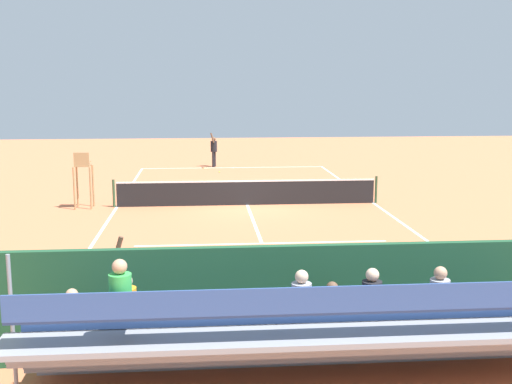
{
  "coord_description": "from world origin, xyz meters",
  "views": [
    {
      "loc": [
        1.77,
        24.56,
        4.76
      ],
      "look_at": [
        0.0,
        4.0,
        1.2
      ],
      "focal_mm": 45.27,
      "sensor_mm": 36.0,
      "label": 1
    }
  ],
  "objects": [
    {
      "name": "bleacher_stand",
      "position": [
        0.12,
        15.35,
        0.93
      ],
      "size": [
        9.06,
        2.4,
        2.48
      ],
      "color": "gray",
      "rests_on": "ground"
    },
    {
      "name": "backdrop_wall",
      "position": [
        0.0,
        14.0,
        1.0
      ],
      "size": [
        18.0,
        0.16,
        2.0
      ],
      "primitive_type": "cube",
      "color": "#1E4C2D",
      "rests_on": "ground"
    },
    {
      "name": "ground_plane",
      "position": [
        0.0,
        0.0,
        0.0
      ],
      "size": [
        60.0,
        60.0,
        0.0
      ],
      "primitive_type": "plane",
      "color": "#CC7047"
    },
    {
      "name": "court_line_markings",
      "position": [
        0.0,
        -0.04,
        0.0
      ],
      "size": [
        10.1,
        22.2,
        0.01
      ],
      "color": "white",
      "rests_on": "ground"
    },
    {
      "name": "courtside_bench",
      "position": [
        -1.87,
        13.27,
        0.56
      ],
      "size": [
        1.8,
        0.4,
        0.93
      ],
      "color": "#234C2D",
      "rests_on": "ground"
    },
    {
      "name": "umpire_chair",
      "position": [
        6.2,
        0.11,
        1.31
      ],
      "size": [
        0.67,
        0.67,
        2.14
      ],
      "color": "#A88456",
      "rests_on": "ground"
    },
    {
      "name": "tennis_racket",
      "position": [
        1.52,
        -10.73,
        0.01
      ],
      "size": [
        0.45,
        0.56,
        0.03
      ],
      "color": "black",
      "rests_on": "ground"
    },
    {
      "name": "tennis_net",
      "position": [
        0.0,
        0.0,
        0.5
      ],
      "size": [
        10.3,
        0.1,
        1.07
      ],
      "color": "black",
      "rests_on": "ground"
    },
    {
      "name": "line_judge",
      "position": [
        3.36,
        12.98,
        1.02
      ],
      "size": [
        0.39,
        0.54,
        1.93
      ],
      "color": "#232328",
      "rests_on": "ground"
    },
    {
      "name": "equipment_bag",
      "position": [
        -0.09,
        13.4,
        0.18
      ],
      "size": [
        0.9,
        0.36,
        0.36
      ],
      "primitive_type": "cube",
      "color": "black",
      "rests_on": "ground"
    },
    {
      "name": "tennis_player",
      "position": [
        1.04,
        -11.48,
        1.02
      ],
      "size": [
        0.46,
        0.56,
        1.93
      ],
      "color": "black",
      "rests_on": "ground"
    },
    {
      "name": "tennis_ball_near",
      "position": [
        0.82,
        -9.14,
        0.03
      ],
      "size": [
        0.07,
        0.07,
        0.07
      ],
      "primitive_type": "sphere",
      "color": "#CCDB33",
      "rests_on": "ground"
    }
  ]
}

